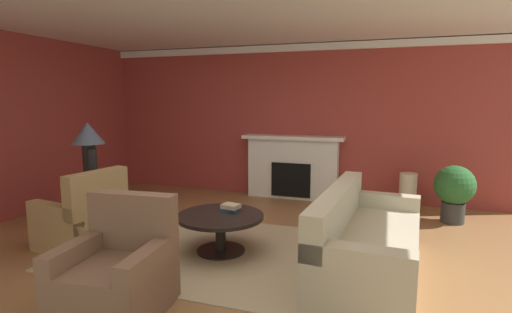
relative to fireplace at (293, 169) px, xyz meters
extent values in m
plane|color=olive|center=(-0.11, -2.87, -0.53)|extent=(9.12, 9.12, 0.00)
cube|color=#9E3833|center=(-0.11, 0.21, 0.83)|extent=(7.62, 0.12, 2.73)
cube|color=#9E3833|center=(-3.68, -2.57, 0.83)|extent=(0.12, 6.64, 2.73)
cube|color=white|center=(-0.11, -2.57, 2.23)|extent=(7.62, 6.64, 0.06)
cube|color=white|center=(-0.11, 0.13, 2.12)|extent=(7.62, 0.08, 0.12)
cube|color=tan|center=(-0.19, -2.76, -0.53)|extent=(3.41, 2.26, 0.01)
cube|color=white|center=(0.00, 0.01, 0.00)|extent=(1.60, 0.25, 1.06)
cube|color=black|center=(0.00, -0.01, -0.18)|extent=(0.70, 0.26, 0.60)
cube|color=white|center=(0.00, -0.02, 0.56)|extent=(1.80, 0.35, 0.06)
cube|color=#BCB299|center=(1.48, -2.78, -0.31)|extent=(1.05, 2.16, 0.45)
cube|color=#BCB299|center=(1.13, -2.75, 0.12)|extent=(0.35, 2.11, 0.40)
cube|color=#BCB299|center=(1.41, -3.72, -0.22)|extent=(0.91, 0.26, 0.62)
cube|color=#BCB299|center=(1.55, -1.83, -0.22)|extent=(0.91, 0.26, 0.62)
cube|color=#9E7A4C|center=(-1.87, -3.12, -0.31)|extent=(0.91, 0.91, 0.44)
cube|color=#9E7A4C|center=(-1.55, -3.17, 0.16)|extent=(0.28, 0.82, 0.51)
cube|color=#9E7A4C|center=(-1.82, -2.79, -0.23)|extent=(0.81, 0.26, 0.60)
cube|color=#9E7A4C|center=(-1.92, -3.44, -0.23)|extent=(0.81, 0.26, 0.60)
cube|color=brown|center=(-0.48, -4.25, -0.31)|extent=(0.87, 0.87, 0.44)
cube|color=brown|center=(-0.51, -3.93, 0.16)|extent=(0.81, 0.23, 0.51)
cube|color=brown|center=(-0.81, -4.28, -0.23)|extent=(0.21, 0.81, 0.60)
cube|color=brown|center=(-0.15, -4.22, -0.23)|extent=(0.21, 0.81, 0.60)
cylinder|color=black|center=(-0.19, -2.76, -0.10)|extent=(1.00, 1.00, 0.04)
cylinder|color=black|center=(-0.19, -2.76, -0.33)|extent=(0.12, 0.12, 0.41)
cylinder|color=black|center=(-0.19, -2.76, -0.52)|extent=(0.56, 0.56, 0.03)
cube|color=black|center=(-2.34, -2.38, 0.15)|extent=(0.56, 0.56, 0.04)
cube|color=black|center=(-2.34, -2.38, -0.20)|extent=(0.10, 0.10, 0.66)
cube|color=black|center=(-2.34, -2.38, -0.51)|extent=(0.45, 0.45, 0.04)
cylinder|color=black|center=(-2.34, -2.38, 0.39)|extent=(0.18, 0.18, 0.45)
cone|color=#4C566B|center=(-2.34, -2.38, 0.77)|extent=(0.44, 0.44, 0.30)
cylinder|color=black|center=(-2.19, -2.50, 0.37)|extent=(0.13, 0.13, 0.40)
cylinder|color=beige|center=(1.93, -0.30, -0.22)|extent=(0.26, 0.26, 0.62)
cube|color=navy|center=(-0.15, -2.58, -0.07)|extent=(0.22, 0.14, 0.03)
cube|color=tan|center=(-0.13, -2.58, -0.02)|extent=(0.23, 0.20, 0.05)
cylinder|color=#333333|center=(2.53, -0.66, -0.38)|extent=(0.32, 0.32, 0.30)
sphere|color=#28602D|center=(2.53, -0.66, 0.02)|extent=(0.56, 0.56, 0.56)
camera|label=1|loc=(1.60, -6.76, 1.23)|focal=27.56mm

